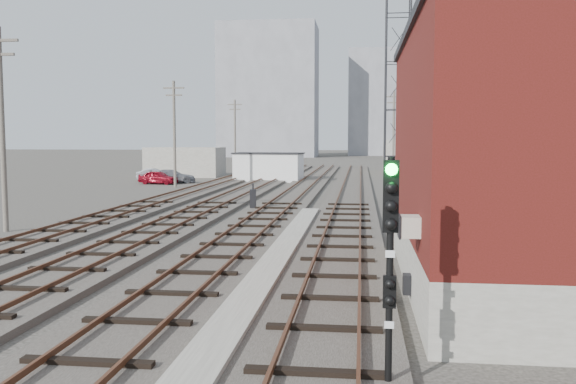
% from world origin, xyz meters
% --- Properties ---
extents(ground, '(320.00, 320.00, 0.00)m').
position_xyz_m(ground, '(0.00, 60.00, 0.00)').
color(ground, '#282621').
rests_on(ground, ground).
extents(track_right, '(3.20, 90.00, 0.39)m').
position_xyz_m(track_right, '(2.50, 39.00, 0.11)').
color(track_right, '#332D28').
rests_on(track_right, ground).
extents(track_mid_right, '(3.20, 90.00, 0.39)m').
position_xyz_m(track_mid_right, '(-1.50, 39.00, 0.11)').
color(track_mid_right, '#332D28').
rests_on(track_mid_right, ground).
extents(track_mid_left, '(3.20, 90.00, 0.39)m').
position_xyz_m(track_mid_left, '(-5.50, 39.00, 0.11)').
color(track_mid_left, '#332D28').
rests_on(track_mid_left, ground).
extents(track_left, '(3.20, 90.00, 0.39)m').
position_xyz_m(track_left, '(-9.50, 39.00, 0.11)').
color(track_left, '#332D28').
rests_on(track_left, ground).
extents(platform_curb, '(0.90, 28.00, 0.26)m').
position_xyz_m(platform_curb, '(0.50, 14.00, 0.13)').
color(platform_curb, gray).
rests_on(platform_curb, ground).
extents(brick_building, '(6.54, 12.20, 7.22)m').
position_xyz_m(brick_building, '(7.50, 12.00, 3.63)').
color(brick_building, gray).
rests_on(brick_building, ground).
extents(lattice_tower, '(1.60, 1.60, 15.00)m').
position_xyz_m(lattice_tower, '(5.50, 35.00, 7.50)').
color(lattice_tower, black).
rests_on(lattice_tower, ground).
extents(utility_pole_left_a, '(1.80, 0.24, 9.00)m').
position_xyz_m(utility_pole_left_a, '(-12.50, 20.00, 4.80)').
color(utility_pole_left_a, '#595147').
rests_on(utility_pole_left_a, ground).
extents(utility_pole_left_b, '(1.80, 0.24, 9.00)m').
position_xyz_m(utility_pole_left_b, '(-12.50, 45.00, 4.80)').
color(utility_pole_left_b, '#595147').
rests_on(utility_pole_left_b, ground).
extents(utility_pole_left_c, '(1.80, 0.24, 9.00)m').
position_xyz_m(utility_pole_left_c, '(-12.50, 70.00, 4.80)').
color(utility_pole_left_c, '#595147').
rests_on(utility_pole_left_c, ground).
extents(utility_pole_right_a, '(1.80, 0.24, 9.00)m').
position_xyz_m(utility_pole_right_a, '(6.50, 28.00, 4.80)').
color(utility_pole_right_a, '#595147').
rests_on(utility_pole_right_a, ground).
extents(utility_pole_right_b, '(1.80, 0.24, 9.00)m').
position_xyz_m(utility_pole_right_b, '(6.50, 58.00, 4.80)').
color(utility_pole_right_b, '#595147').
rests_on(utility_pole_right_b, ground).
extents(apartment_left, '(22.00, 14.00, 30.00)m').
position_xyz_m(apartment_left, '(-18.00, 135.00, 15.00)').
color(apartment_left, gray).
rests_on(apartment_left, ground).
extents(apartment_right, '(16.00, 12.00, 26.00)m').
position_xyz_m(apartment_right, '(8.00, 150.00, 13.00)').
color(apartment_right, gray).
rests_on(apartment_right, ground).
extents(shed_left, '(8.00, 5.00, 3.20)m').
position_xyz_m(shed_left, '(-16.00, 60.00, 1.60)').
color(shed_left, gray).
rests_on(shed_left, ground).
extents(shed_right, '(6.00, 6.00, 4.00)m').
position_xyz_m(shed_right, '(9.00, 70.00, 2.00)').
color(shed_right, gray).
rests_on(shed_right, ground).
extents(signal_mast, '(0.40, 0.41, 3.85)m').
position_xyz_m(signal_mast, '(3.70, 4.47, 2.23)').
color(signal_mast, gray).
rests_on(signal_mast, ground).
extents(switch_stand, '(0.38, 0.38, 1.49)m').
position_xyz_m(switch_stand, '(-2.88, 28.83, 0.70)').
color(switch_stand, black).
rests_on(switch_stand, ground).
extents(site_trailer, '(6.96, 3.69, 2.80)m').
position_xyz_m(site_trailer, '(-5.73, 53.27, 1.41)').
color(site_trailer, white).
rests_on(site_trailer, ground).
extents(car_red, '(3.84, 2.09, 1.24)m').
position_xyz_m(car_red, '(-15.18, 48.46, 0.62)').
color(car_red, maroon).
rests_on(car_red, ground).
extents(car_silver, '(3.94, 2.52, 1.23)m').
position_xyz_m(car_silver, '(-16.87, 52.63, 0.61)').
color(car_silver, '#A3A4AB').
rests_on(car_silver, ground).
extents(car_grey, '(4.66, 2.89, 1.26)m').
position_xyz_m(car_grey, '(-14.33, 49.95, 0.63)').
color(car_grey, gray).
rests_on(car_grey, ground).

